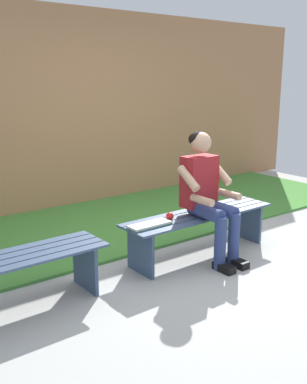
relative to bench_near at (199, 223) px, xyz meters
The scene contains 8 objects.
ground_plane 1.44m from the bench_near, 45.73° to the left, with size 10.00×7.00×0.04m, color #B2B2AD.
grass_strip 1.86m from the bench_near, 57.84° to the right, with size 9.00×2.39×0.03m, color #478C38.
brick_wall 2.74m from the bench_near, 78.72° to the right, with size 9.50×0.24×2.65m, color #B27A51.
bench_near is the anchor object (origin of this frame).
bench_far 1.95m from the bench_near, ahead, with size 1.60×0.44×0.43m.
person_seated 0.36m from the bench_near, 90.37° to the left, with size 0.50×0.69×1.24m.
apple 0.40m from the bench_near, ahead, with size 0.07×0.07×0.07m, color red.
book_open 0.64m from the bench_near, ahead, with size 0.41×0.17×0.02m.
Camera 1 is at (2.88, 3.08, 1.71)m, focal length 41.58 mm.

